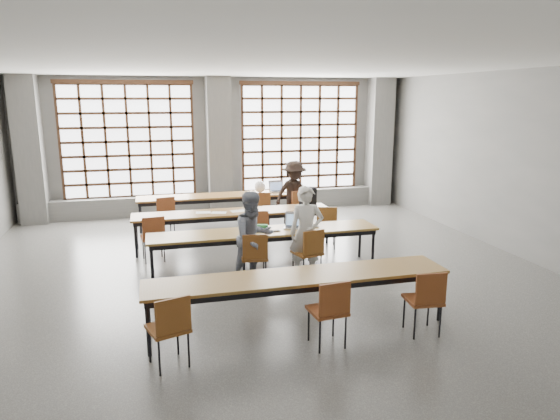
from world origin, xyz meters
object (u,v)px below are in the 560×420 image
object	(u,v)px
desk_row_a	(223,197)
mouse	(317,226)
student_female	(253,238)
chair_mid_centre	(258,227)
red_pouch	(168,324)
chair_near_left	(170,324)
laptop_back	(277,189)
laptop_front	(295,224)
phone	(276,231)
chair_near_mid	(330,307)
green_box	(261,227)
plastic_bag	(260,187)
desk_row_c	(265,234)
desk_row_d	(299,280)
chair_front_left	(255,253)
chair_mid_left	(153,234)
student_male	(306,233)
chair_front_right	(310,249)
student_back	(294,194)
desk_row_b	(233,214)
chair_near_right	(426,296)
chair_mid_right	(326,222)
chair_back_mid	(262,206)
chair_back_left	(165,212)
backpack	(308,197)
chair_back_right	(296,204)

from	to	relation	value
desk_row_a	mouse	world-z (taller)	mouse
student_female	chair_mid_centre	bearing A→B (deg)	55.11
red_pouch	chair_near_left	bearing A→B (deg)	-72.28
laptop_back	chair_near_left	bearing A→B (deg)	-113.96
laptop_front	phone	xyz separation A→B (m)	(-0.39, -0.21, -0.05)
chair_near_left	chair_near_mid	world-z (taller)	same
green_box	chair_near_mid	bearing A→B (deg)	-86.26
chair_near_left	plastic_bag	distance (m)	6.81
desk_row_c	desk_row_d	xyz separation A→B (m)	(-0.06, -2.27, 0.00)
desk_row_d	chair_front_left	distance (m)	1.67
chair_mid_left	student_male	world-z (taller)	student_male
desk_row_d	chair_mid_left	distance (m)	3.73
desk_row_a	chair_front_right	world-z (taller)	chair_front_right
phone	plastic_bag	world-z (taller)	plastic_bag
chair_mid_left	student_male	distance (m)	2.90
chair_mid_centre	red_pouch	bearing A→B (deg)	-116.04
student_back	green_box	size ratio (longest dim) A/B	6.16
desk_row_c	desk_row_b	bearing A→B (deg)	100.02
chair_near_mid	chair_near_right	size ratio (longest dim) A/B	1.00
phone	chair_near_left	bearing A→B (deg)	-124.45
green_box	plastic_bag	size ratio (longest dim) A/B	0.87
chair_mid_right	chair_near_left	size ratio (longest dim) A/B	1.00
chair_front_right	phone	distance (m)	0.71
chair_front_right	red_pouch	distance (m)	3.24
mouse	chair_front_left	bearing A→B (deg)	-154.21
chair_back_mid	chair_mid_left	bearing A→B (deg)	-143.53
student_male	chair_mid_centre	bearing A→B (deg)	119.63
chair_mid_centre	student_male	distance (m)	1.59
chair_near_mid	phone	bearing A→B (deg)	89.28
chair_back_mid	laptop_back	distance (m)	0.96
desk_row_a	chair_near_mid	distance (m)	6.32
chair_mid_left	student_female	distance (m)	2.18
chair_back_left	plastic_bag	world-z (taller)	plastic_bag
student_male	red_pouch	bearing A→B (deg)	-124.58
plastic_bag	laptop_back	bearing A→B (deg)	7.64
desk_row_a	student_male	world-z (taller)	student_male
desk_row_d	chair_back_left	world-z (taller)	chair_back_left
chair_back_left	laptop_front	size ratio (longest dim) A/B	1.96
chair_mid_centre	laptop_front	xyz separation A→B (m)	(0.48, -0.88, 0.25)
chair_near_right	backpack	xyz separation A→B (m)	(-0.11, 4.56, 0.39)
student_back	mouse	world-z (taller)	student_back
chair_front_right	chair_mid_right	bearing A→B (deg)	61.58
chair_front_right	chair_near_mid	xyz separation A→B (m)	(-0.47, -2.27, 0.00)
chair_mid_left	red_pouch	distance (m)	3.81
chair_back_right	student_male	size ratio (longest dim) A/B	0.56
chair_mid_centre	student_female	size ratio (longest dim) A/B	0.58
laptop_back	plastic_bag	size ratio (longest dim) A/B	1.40
chair_mid_left	student_back	xyz separation A→B (m)	(3.25, 1.93, 0.23)
chair_back_left	student_female	world-z (taller)	student_female
desk_row_a	chair_mid_centre	bearing A→B (deg)	-82.39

